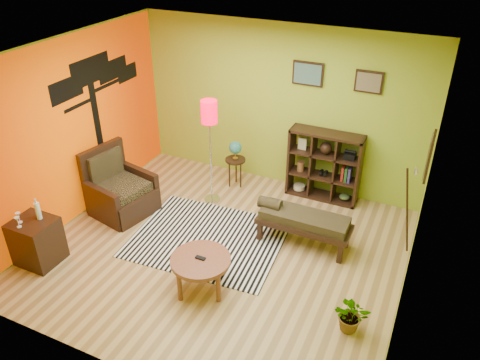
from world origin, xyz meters
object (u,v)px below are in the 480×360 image
at_px(coffee_table, 201,263).
at_px(potted_plant, 351,318).
at_px(globe_table, 235,153).
at_px(side_cabinet, 37,241).
at_px(bench, 302,220).
at_px(floor_lamp, 209,121).
at_px(armchair, 120,193).
at_px(cube_shelf, 325,166).

height_order(coffee_table, potted_plant, coffee_table).
bearing_deg(potted_plant, globe_table, 137.44).
relative_size(side_cabinet, bench, 0.70).
bearing_deg(potted_plant, bench, 128.61).
bearing_deg(floor_lamp, globe_table, 75.69).
distance_m(armchair, bench, 2.97).
xyz_separation_m(armchair, side_cabinet, (-0.24, -1.51, 0.01)).
bearing_deg(side_cabinet, potted_plant, 7.92).
xyz_separation_m(floor_lamp, cube_shelf, (1.67, 0.88, -0.84)).
xyz_separation_m(armchair, bench, (2.94, 0.40, 0.08)).
distance_m(coffee_table, armchair, 2.32).
xyz_separation_m(side_cabinet, floor_lamp, (1.45, 2.41, 1.11)).
bearing_deg(potted_plant, coffee_table, -176.73).
bearing_deg(bench, globe_table, 145.26).
bearing_deg(cube_shelf, bench, -87.41).
relative_size(coffee_table, globe_table, 0.90).
xyz_separation_m(globe_table, bench, (1.57, -1.09, -0.25)).
bearing_deg(cube_shelf, side_cabinet, -133.45).
bearing_deg(bench, coffee_table, -121.03).
distance_m(armchair, potted_plant, 4.11).
distance_m(coffee_table, globe_table, 2.64).
bearing_deg(armchair, potted_plant, -13.03).
xyz_separation_m(floor_lamp, globe_table, (0.15, 0.60, -0.79)).
height_order(coffee_table, cube_shelf, cube_shelf).
distance_m(armchair, floor_lamp, 1.87).
bearing_deg(coffee_table, floor_lamp, 114.14).
bearing_deg(coffee_table, armchair, 153.45).
height_order(globe_table, potted_plant, globe_table).
xyz_separation_m(cube_shelf, bench, (0.06, -1.37, -0.20)).
relative_size(armchair, potted_plant, 2.36).
distance_m(coffee_table, cube_shelf, 2.93).
distance_m(side_cabinet, bench, 3.71).
height_order(globe_table, bench, globe_table).
bearing_deg(coffee_table, potted_plant, 3.27).
bearing_deg(coffee_table, side_cabinet, -168.28).
xyz_separation_m(globe_table, potted_plant, (2.64, -2.42, -0.48)).
bearing_deg(floor_lamp, cube_shelf, 27.88).
bearing_deg(side_cabinet, cube_shelf, 46.55).
bearing_deg(bench, floor_lamp, 164.25).
height_order(coffee_table, armchair, armchair).
distance_m(coffee_table, side_cabinet, 2.36).
bearing_deg(potted_plant, armchair, 166.97).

